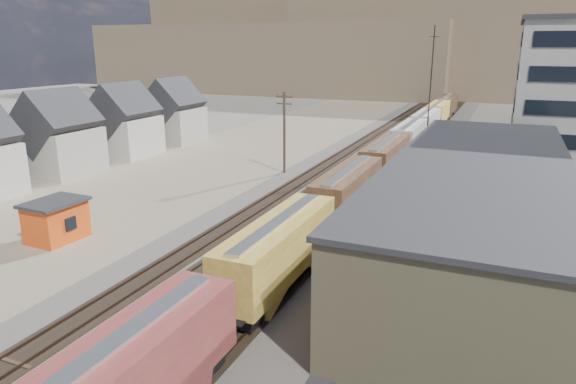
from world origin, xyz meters
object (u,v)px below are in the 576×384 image
at_px(freight_train, 399,146).
at_px(maintenance_shed, 56,220).
at_px(utility_pole_north, 284,131).
at_px(parked_car_blue, 553,187).

relative_size(freight_train, maintenance_shed, 25.40).
height_order(freight_train, utility_pole_north, utility_pole_north).
xyz_separation_m(freight_train, maintenance_shed, (-20.17, -37.31, -1.07)).
xyz_separation_m(utility_pole_north, maintenance_shed, (-7.87, -28.30, -3.57)).
relative_size(utility_pole_north, parked_car_blue, 1.62).
distance_m(utility_pole_north, maintenance_shed, 29.59).
bearing_deg(utility_pole_north, maintenance_shed, -105.55).
relative_size(freight_train, utility_pole_north, 11.97).
bearing_deg(maintenance_shed, freight_train, 61.60).
distance_m(freight_train, utility_pole_north, 15.45).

